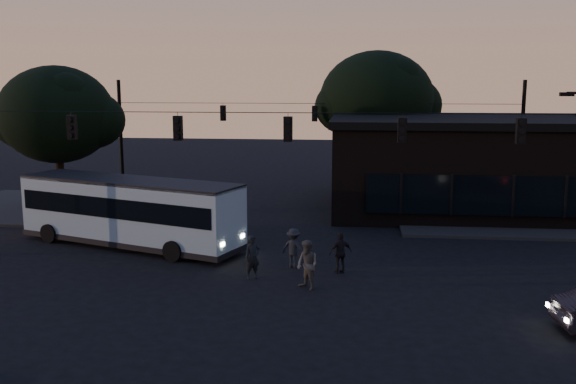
# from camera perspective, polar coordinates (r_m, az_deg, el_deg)

# --- Properties ---
(ground) EXTENTS (120.00, 120.00, 0.00)m
(ground) POSITION_cam_1_polar(r_m,az_deg,el_deg) (22.89, -1.09, -9.15)
(ground) COLOR black
(ground) RESTS_ON ground
(sidewalk_far_right) EXTENTS (14.00, 10.00, 0.15)m
(sidewalk_far_right) POSITION_cam_1_polar(r_m,az_deg,el_deg) (37.38, 20.37, -2.13)
(sidewalk_far_right) COLOR black
(sidewalk_far_right) RESTS_ON ground
(sidewalk_far_left) EXTENTS (14.00, 10.00, 0.15)m
(sidewalk_far_left) POSITION_cam_1_polar(r_m,az_deg,el_deg) (39.91, -18.78, -1.31)
(sidewalk_far_left) COLOR black
(sidewalk_far_left) RESTS_ON ground
(building) EXTENTS (15.40, 10.41, 5.40)m
(building) POSITION_cam_1_polar(r_m,az_deg,el_deg) (38.25, 15.54, 2.39)
(building) COLOR black
(building) RESTS_ON ground
(tree_behind) EXTENTS (7.60, 7.60, 9.43)m
(tree_behind) POSITION_cam_1_polar(r_m,az_deg,el_deg) (43.49, 7.89, 8.13)
(tree_behind) COLOR black
(tree_behind) RESTS_ON ground
(tree_left) EXTENTS (6.40, 6.40, 8.30)m
(tree_left) POSITION_cam_1_polar(r_m,az_deg,el_deg) (38.36, -19.87, 6.48)
(tree_left) COLOR black
(tree_left) RESTS_ON ground
(signal_rig_near) EXTENTS (26.24, 0.30, 7.50)m
(signal_rig_near) POSITION_cam_1_polar(r_m,az_deg,el_deg) (25.78, 0.00, 3.17)
(signal_rig_near) COLOR black
(signal_rig_near) RESTS_ON ground
(signal_rig_far) EXTENTS (26.24, 0.30, 7.50)m
(signal_rig_far) POSITION_cam_1_polar(r_m,az_deg,el_deg) (41.67, 2.38, 5.41)
(signal_rig_far) COLOR black
(signal_rig_far) RESTS_ON ground
(bus) EXTENTS (11.15, 6.16, 3.08)m
(bus) POSITION_cam_1_polar(r_m,az_deg,el_deg) (29.90, -13.91, -1.46)
(bus) COLOR #849FA8
(bus) RESTS_ON ground
(pedestrian_a) EXTENTS (0.73, 0.67, 1.68)m
(pedestrian_a) POSITION_cam_1_polar(r_m,az_deg,el_deg) (24.52, -3.18, -5.81)
(pedestrian_a) COLOR black
(pedestrian_a) RESTS_ON ground
(pedestrian_b) EXTENTS (1.11, 1.11, 1.81)m
(pedestrian_b) POSITION_cam_1_polar(r_m,az_deg,el_deg) (23.24, 1.73, -6.51)
(pedestrian_b) COLOR #403E3A
(pedestrian_b) RESTS_ON ground
(pedestrian_c) EXTENTS (1.05, 0.81, 1.65)m
(pedestrian_c) POSITION_cam_1_polar(r_m,az_deg,el_deg) (25.24, 4.68, -5.39)
(pedestrian_c) COLOR black
(pedestrian_c) RESTS_ON ground
(pedestrian_d) EXTENTS (1.19, 0.93, 1.61)m
(pedestrian_d) POSITION_cam_1_polar(r_m,az_deg,el_deg) (25.90, 0.50, -5.00)
(pedestrian_d) COLOR black
(pedestrian_d) RESTS_ON ground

